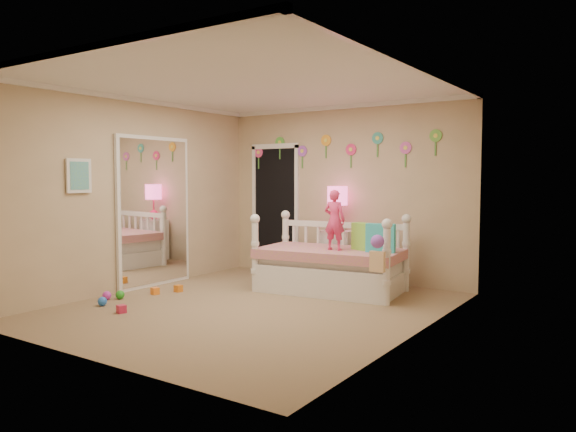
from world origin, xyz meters
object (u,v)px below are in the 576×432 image
Objects in this scene: child at (334,220)px; nightstand at (337,256)px; table_lamp at (337,201)px; daybed at (331,253)px.

child is 1.06× the size of nightstand.
daybed is at bearing -67.73° from table_lamp.
table_lamp is (-0.41, 0.83, 0.20)m from child.
table_lamp is at bearing -66.43° from child.
nightstand is at bearing 104.99° from daybed.
daybed is 1.02m from table_lamp.
nightstand is (-0.29, 0.72, -0.15)m from daybed.
nightstand is (-0.41, 0.83, -0.60)m from child.
table_lamp is (-0.29, 0.72, 0.66)m from daybed.
child reaches higher than daybed.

